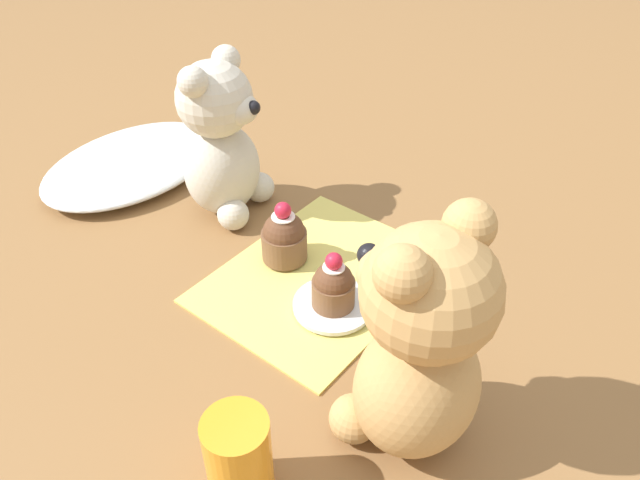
% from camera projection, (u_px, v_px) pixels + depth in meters
% --- Properties ---
extents(ground_plane, '(4.00, 4.00, 0.00)m').
position_uv_depth(ground_plane, '(320.00, 279.00, 0.70)').
color(ground_plane, olive).
extents(knitted_placemat, '(0.25, 0.20, 0.01)m').
position_uv_depth(knitted_placemat, '(320.00, 277.00, 0.70)').
color(knitted_placemat, '#E0D166').
rests_on(knitted_placemat, ground_plane).
extents(tulle_cloth, '(0.26, 0.18, 0.03)m').
position_uv_depth(tulle_cloth, '(132.00, 163.00, 0.87)').
color(tulle_cloth, white).
rests_on(tulle_cloth, ground_plane).
extents(teddy_bear_cream, '(0.12, 0.11, 0.20)m').
position_uv_depth(teddy_bear_cream, '(221.00, 142.00, 0.75)').
color(teddy_bear_cream, beige).
rests_on(teddy_bear_cream, ground_plane).
extents(teddy_bear_tan, '(0.12, 0.12, 0.23)m').
position_uv_depth(teddy_bear_tan, '(419.00, 345.00, 0.48)').
color(teddy_bear_tan, tan).
rests_on(teddy_bear_tan, ground_plane).
extents(cupcake_near_cream_bear, '(0.05, 0.05, 0.08)m').
position_uv_depth(cupcake_near_cream_bear, '(283.00, 238.00, 0.70)').
color(cupcake_near_cream_bear, brown).
rests_on(cupcake_near_cream_bear, knitted_placemat).
extents(saucer_plate, '(0.09, 0.09, 0.01)m').
position_uv_depth(saucer_plate, '(333.00, 305.00, 0.66)').
color(saucer_plate, silver).
rests_on(saucer_plate, knitted_placemat).
extents(cupcake_near_tan_bear, '(0.05, 0.05, 0.07)m').
position_uv_depth(cupcake_near_tan_bear, '(333.00, 286.00, 0.64)').
color(cupcake_near_tan_bear, brown).
rests_on(cupcake_near_tan_bear, saucer_plate).
extents(juice_glass, '(0.05, 0.05, 0.09)m').
position_uv_depth(juice_glass, '(239.00, 459.00, 0.48)').
color(juice_glass, orange).
rests_on(juice_glass, ground_plane).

